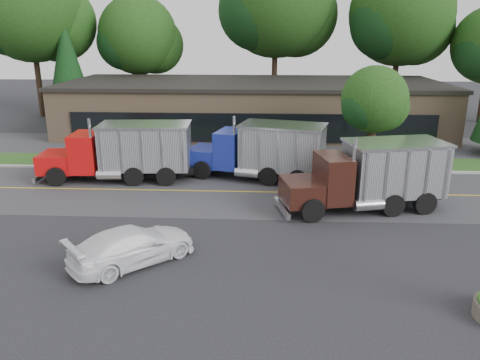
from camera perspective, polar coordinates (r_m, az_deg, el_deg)
The scene contains 17 objects.
ground at distance 17.74m, azimuth -7.21°, elevation -10.92°, with size 140.00×140.00×0.00m, color #343439.
road at distance 25.91m, azimuth -3.82°, elevation -1.39°, with size 60.00×8.00×0.02m, color #49494E.
center_line at distance 25.91m, azimuth -3.82°, elevation -1.39°, with size 60.00×0.12×0.01m, color gold.
curb at distance 29.88m, azimuth -2.90°, elevation 1.24°, with size 60.00×0.30×0.12m, color #9E9E99.
grass_verge at distance 31.61m, azimuth -2.58°, elevation 2.17°, with size 60.00×3.40×0.03m, color #21531C.
far_parking at distance 36.43m, azimuth -1.84°, elevation 4.27°, with size 60.00×7.00×0.02m, color #49494E.
strip_mall at distance 41.82m, azimuth 1.58°, elevation 8.82°, with size 32.00×12.00×4.00m, color #93765A.
tree_far_a at distance 52.66m, azimuth -23.99°, elevation 18.10°, with size 11.13×10.47×15.87m.
tree_far_b at distance 51.06m, azimuth -12.15°, elevation 16.46°, with size 8.44×7.94×12.04m.
tree_far_c at distance 49.52m, azimuth 4.62°, elevation 20.46°, with size 11.95×11.25×17.05m.
tree_far_d at distance 50.21m, azimuth 19.13°, elevation 18.08°, with size 10.52×9.91×15.01m.
evergreen_left at distance 49.21m, azimuth -20.31°, elevation 13.13°, with size 4.35×4.35×9.89m.
tree_verge at distance 31.48m, azimuth 16.13°, elevation 9.06°, with size 4.51×4.25×6.44m.
dump_truck_red at distance 28.17m, azimuth -13.82°, elevation 3.54°, with size 9.00×3.13×3.36m.
dump_truck_blue at distance 27.56m, azimuth 2.90°, elevation 3.72°, with size 8.46×4.47×3.36m.
dump_truck_maroon at distance 23.71m, azimuth 15.86°, elevation 0.72°, with size 8.24×4.20×3.36m.
rally_car at distance 18.34m, azimuth -12.95°, elevation -7.78°, with size 1.98×4.88×1.42m, color white.
Camera 1 is at (2.97, -15.31, 8.46)m, focal length 35.00 mm.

